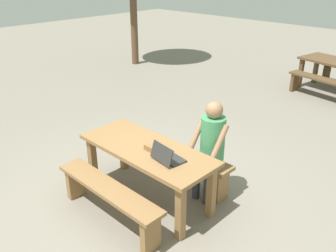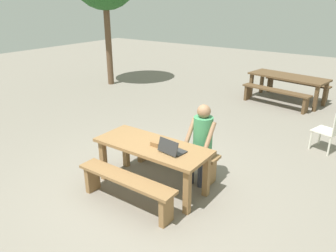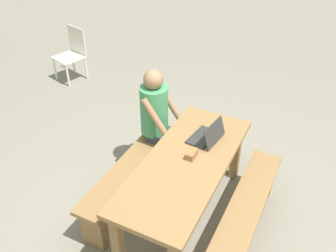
# 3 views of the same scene
# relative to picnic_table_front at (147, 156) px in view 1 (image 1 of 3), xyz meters

# --- Properties ---
(ground_plane) EXTENTS (30.00, 30.00, 0.00)m
(ground_plane) POSITION_rel_picnic_table_front_xyz_m (0.00, 0.00, -0.63)
(ground_plane) COLOR gray
(picnic_table_front) EXTENTS (1.83, 0.75, 0.75)m
(picnic_table_front) POSITION_rel_picnic_table_front_xyz_m (0.00, 0.00, 0.00)
(picnic_table_front) COLOR olive
(picnic_table_front) RESTS_ON ground
(bench_near) EXTENTS (1.62, 0.30, 0.48)m
(bench_near) POSITION_rel_picnic_table_front_xyz_m (0.00, -0.63, -0.28)
(bench_near) COLOR olive
(bench_near) RESTS_ON ground
(bench_far) EXTENTS (1.62, 0.30, 0.48)m
(bench_far) POSITION_rel_picnic_table_front_xyz_m (0.00, 0.63, -0.28)
(bench_far) COLOR olive
(bench_far) RESTS_ON ground
(laptop) EXTENTS (0.38, 0.32, 0.22)m
(laptop) POSITION_rel_picnic_table_front_xyz_m (0.40, -0.05, 0.17)
(laptop) COLOR #2D2D2D
(laptop) RESTS_ON picnic_table_front
(small_pouch) EXTENTS (0.15, 0.08, 0.07)m
(small_pouch) POSITION_rel_picnic_table_front_xyz_m (0.08, -0.02, 0.15)
(small_pouch) COLOR olive
(small_pouch) RESTS_ON picnic_table_front
(person_seated) EXTENTS (0.42, 0.41, 1.32)m
(person_seated) POSITION_rel_picnic_table_front_xyz_m (0.54, 0.59, 0.15)
(person_seated) COLOR #333847
(person_seated) RESTS_ON ground
(bench_mid_south) EXTENTS (1.97, 0.63, 0.48)m
(bench_mid_south) POSITION_rel_picnic_table_front_xyz_m (0.23, 5.27, -0.27)
(bench_mid_south) COLOR brown
(bench_mid_south) RESTS_ON ground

